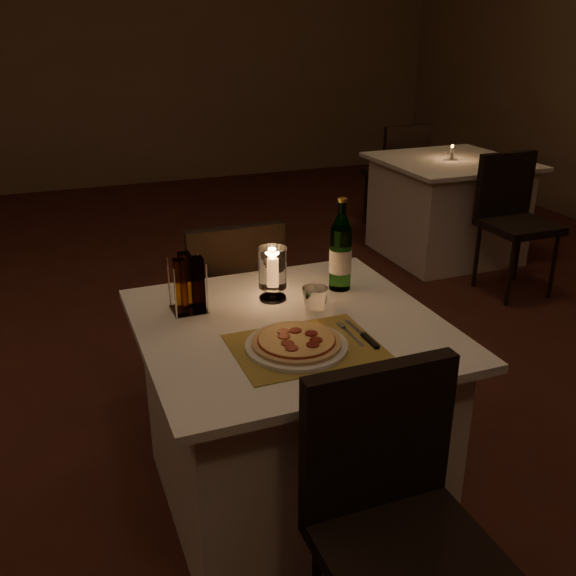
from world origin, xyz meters
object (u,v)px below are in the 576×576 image
object	(u,v)px
plate	(296,346)
neighbor_table_right	(446,208)
main_table	(290,415)
chair_near	(394,505)
tumbler	(315,300)
chair_far	(231,296)
pizza	(297,341)
water_bottle	(341,253)
hurricane_candle	(273,270)

from	to	relation	value
plate	neighbor_table_right	world-z (taller)	plate
main_table	chair_near	distance (m)	0.74
tumbler	chair_far	bearing A→B (deg)	99.76
plate	neighbor_table_right	xyz separation A→B (m)	(2.16, 2.31, -0.38)
chair_far	plate	distance (m)	0.92
pizza	water_bottle	distance (m)	0.53
main_table	plate	bearing A→B (deg)	-105.52
pizza	water_bottle	xyz separation A→B (m)	(0.34, 0.39, 0.11)
tumbler	neighbor_table_right	world-z (taller)	tumbler
chair_far	plate	size ratio (longest dim) A/B	2.81
water_bottle	neighbor_table_right	bearing A→B (deg)	46.41
water_bottle	hurricane_candle	size ratio (longest dim) A/B	1.77
pizza	tumbler	bearing A→B (deg)	54.97
chair_near	hurricane_candle	distance (m)	0.97
plate	pizza	xyz separation A→B (m)	(0.00, -0.00, 0.02)
plate	neighbor_table_right	bearing A→B (deg)	46.93
tumbler	neighbor_table_right	size ratio (longest dim) A/B	0.09
chair_far	hurricane_candle	xyz separation A→B (m)	(0.01, -0.51, 0.31)
main_table	water_bottle	distance (m)	0.62
chair_near	water_bottle	world-z (taller)	water_bottle
pizza	water_bottle	world-z (taller)	water_bottle
water_bottle	tumbler	bearing A→B (deg)	-136.99
water_bottle	chair_far	bearing A→B (deg)	119.85
water_bottle	neighbor_table_right	world-z (taller)	water_bottle
plate	hurricane_candle	xyz separation A→B (m)	(0.06, 0.39, 0.11)
pizza	plate	bearing A→B (deg)	122.28
pizza	hurricane_candle	distance (m)	0.40
main_table	plate	size ratio (longest dim) A/B	3.12
tumbler	water_bottle	distance (m)	0.26
plate	neighbor_table_right	size ratio (longest dim) A/B	0.32
main_table	pizza	bearing A→B (deg)	-105.49
chair_near	neighbor_table_right	size ratio (longest dim) A/B	0.90
plate	tumbler	distance (m)	0.29
tumbler	chair_near	bearing A→B (deg)	-98.43
water_bottle	hurricane_candle	xyz separation A→B (m)	(-0.27, -0.01, -0.03)
hurricane_candle	pizza	bearing A→B (deg)	-99.36
chair_near	water_bottle	bearing A→B (deg)	72.85
plate	neighbor_table_right	distance (m)	3.19
chair_near	chair_far	size ratio (longest dim) A/B	1.00
main_table	chair_near	bearing A→B (deg)	-90.00
plate	chair_far	bearing A→B (deg)	86.80
chair_near	tumbler	world-z (taller)	chair_near
hurricane_candle	chair_far	bearing A→B (deg)	91.61
plate	hurricane_candle	world-z (taller)	hurricane_candle
pizza	main_table	bearing A→B (deg)	74.51
chair_far	neighbor_table_right	bearing A→B (deg)	33.89
chair_near	hurricane_candle	xyz separation A→B (m)	(0.01, 0.92, 0.31)
main_table	plate	world-z (taller)	plate
plate	hurricane_candle	size ratio (longest dim) A/B	1.61
chair_near	pizza	xyz separation A→B (m)	(-0.05, 0.53, 0.22)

